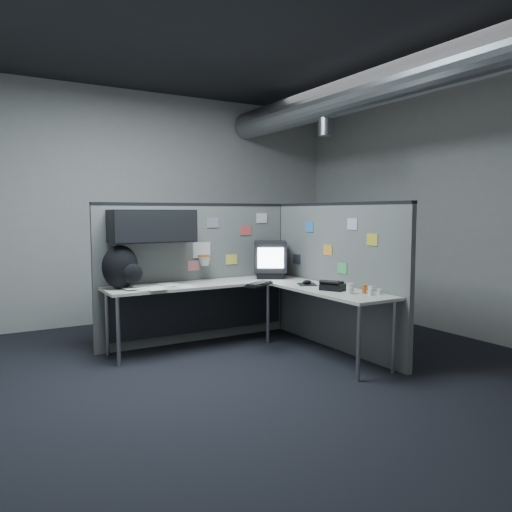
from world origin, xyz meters
TOP-DOWN VIEW (x-y plane):
  - room at (0.56, 0.00)m, footprint 5.62×5.62m
  - partition_back at (-0.25, 1.23)m, footprint 2.44×0.42m
  - partition_right at (1.10, 0.22)m, footprint 0.07×2.23m
  - desk at (0.15, 0.70)m, footprint 2.31×2.11m
  - monitor at (0.75, 1.01)m, footprint 0.53×0.53m
  - keyboard at (0.28, 0.50)m, footprint 0.41×0.33m
  - mouse at (0.77, 0.29)m, footprint 0.27×0.29m
  - phone at (0.78, -0.15)m, footprint 0.29×0.30m
  - bottles at (0.92, -0.54)m, footprint 0.14×0.17m
  - cup at (0.77, -0.42)m, footprint 0.08×0.08m
  - papers at (-0.72, 0.91)m, footprint 0.75×0.50m
  - backpack at (-1.06, 1.02)m, footprint 0.44×0.39m

SIDE VIEW (x-z plane):
  - desk at x=0.15m, z-range 0.25..0.98m
  - papers at x=-0.72m, z-range 0.73..0.75m
  - keyboard at x=0.28m, z-range 0.73..0.76m
  - mouse at x=0.77m, z-range 0.72..0.77m
  - bottles at x=0.92m, z-range 0.72..0.81m
  - phone at x=0.78m, z-range 0.72..0.82m
  - cup at x=0.77m, z-range 0.73..0.83m
  - partition_right at x=1.10m, z-range 0.00..1.63m
  - backpack at x=-1.06m, z-range 0.72..1.18m
  - monitor at x=0.75m, z-range 0.74..1.18m
  - partition_back at x=-0.25m, z-range 0.18..1.81m
  - room at x=0.56m, z-range 0.49..3.71m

